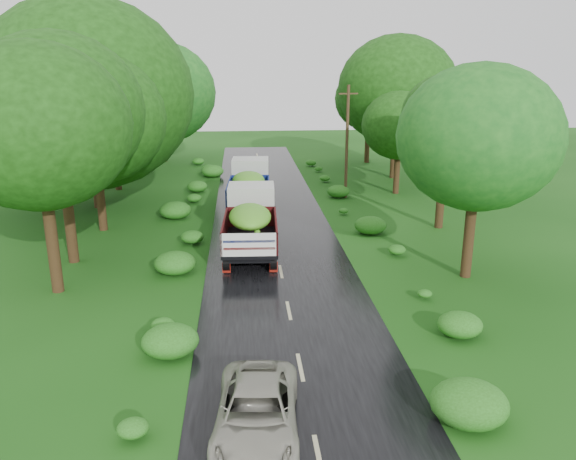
{
  "coord_description": "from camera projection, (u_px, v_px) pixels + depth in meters",
  "views": [
    {
      "loc": [
        -1.63,
        -14.8,
        8.79
      ],
      "look_at": [
        0.37,
        8.66,
        1.7
      ],
      "focal_mm": 35.0,
      "sensor_mm": 36.0,
      "label": 1
    }
  ],
  "objects": [
    {
      "name": "trees_right",
      "position": [
        406.0,
        107.0,
        37.12
      ],
      "size": [
        6.41,
        31.65,
        8.65
      ],
      "color": "black",
      "rests_on": "ground"
    },
    {
      "name": "shrubs",
      "position": [
        273.0,
        226.0,
        30.05
      ],
      "size": [
        11.9,
        44.0,
        0.7
      ],
      "color": "#215815",
      "rests_on": "ground"
    },
    {
      "name": "truck_far",
      "position": [
        250.0,
        184.0,
        34.37
      ],
      "size": [
        2.72,
        6.81,
        2.81
      ],
      "rotation": [
        0.0,
        0.0,
        -0.05
      ],
      "color": "black",
      "rests_on": "ground"
    },
    {
      "name": "road",
      "position": [
        287.0,
        300.0,
        21.56
      ],
      "size": [
        6.5,
        80.0,
        0.02
      ],
      "primitive_type": "cube",
      "color": "black",
      "rests_on": "ground"
    },
    {
      "name": "truck_near",
      "position": [
        251.0,
        219.0,
        26.73
      ],
      "size": [
        2.62,
        6.78,
        2.81
      ],
      "rotation": [
        0.0,
        0.0,
        -0.04
      ],
      "color": "black",
      "rests_on": "ground"
    },
    {
      "name": "ground",
      "position": [
        300.0,
        368.0,
        16.79
      ],
      "size": [
        120.0,
        120.0,
        0.0
      ],
      "primitive_type": "plane",
      "color": "#13410E",
      "rests_on": "ground"
    },
    {
      "name": "road_lines",
      "position": [
        284.0,
        289.0,
        22.51
      ],
      "size": [
        0.12,
        69.6,
        0.0
      ],
      "color": "#BFB78C",
      "rests_on": "road"
    },
    {
      "name": "car",
      "position": [
        257.0,
        413.0,
        13.58
      ],
      "size": [
        2.36,
        4.51,
        1.21
      ],
      "primitive_type": "imported",
      "rotation": [
        0.0,
        0.0,
        -0.08
      ],
      "color": "#A29F90",
      "rests_on": "road"
    },
    {
      "name": "trees_left",
      "position": [
        109.0,
        98.0,
        35.43
      ],
      "size": [
        6.77,
        34.38,
        9.31
      ],
      "color": "black",
      "rests_on": "ground"
    },
    {
      "name": "utility_pole",
      "position": [
        347.0,
        141.0,
        36.69
      ],
      "size": [
        1.29,
        0.29,
        7.37
      ],
      "rotation": [
        0.0,
        0.0,
        0.16
      ],
      "color": "#382616",
      "rests_on": "ground"
    }
  ]
}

